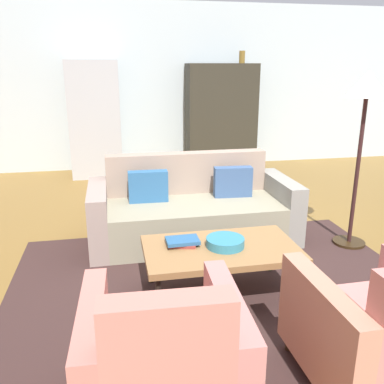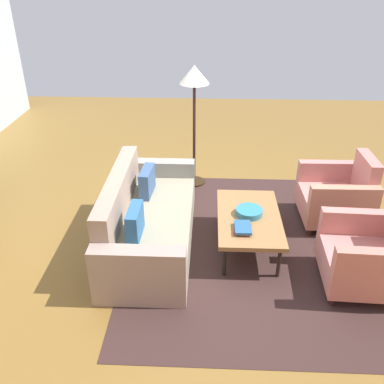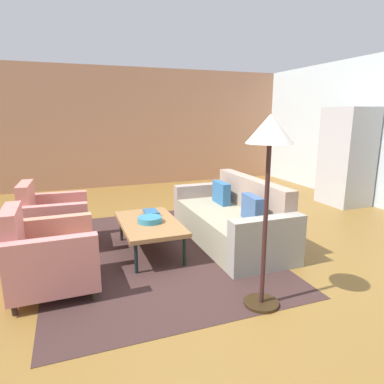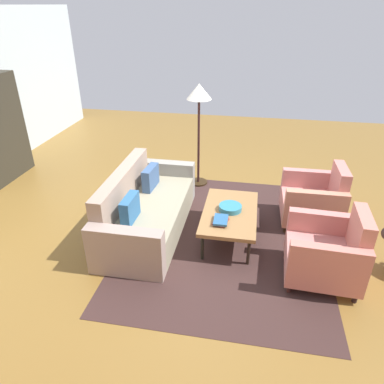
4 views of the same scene
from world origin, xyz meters
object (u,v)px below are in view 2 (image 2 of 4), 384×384
couch (144,222)px  coffee_table (249,219)px  armchair_left (372,257)px  floor_lamp (194,86)px  fruit_bowl (249,212)px  armchair_right (340,197)px  book_stack (243,228)px

couch → coffee_table: 1.19m
armchair_left → floor_lamp: bearing=43.1°
couch → coffee_table: couch is taller
armchair_left → floor_lamp: size_ratio=0.51×
armchair_left → fruit_bowl: (0.64, 1.17, 0.10)m
coffee_table → armchair_left: (-0.60, -1.17, -0.03)m
couch → armchair_right: bearing=104.3°
armchair_right → book_stack: (-0.89, 1.26, 0.09)m
armchair_left → book_stack: (0.31, 1.26, 0.09)m
coffee_table → armchair_right: size_ratio=1.36×
fruit_bowl → floor_lamp: size_ratio=0.17×
floor_lamp → fruit_bowl: bearing=-156.0°
coffee_table → armchair_right: bearing=-62.7°
coffee_table → book_stack: (-0.29, 0.09, 0.06)m
coffee_table → book_stack: bearing=162.6°
couch → floor_lamp: size_ratio=1.22×
couch → armchair_right: (0.60, -2.35, 0.06)m
coffee_table → book_stack: book_stack is taller
couch → armchair_right: size_ratio=2.39×
fruit_bowl → couch: bearing=91.6°
couch → coffee_table: size_ratio=1.75×
couch → floor_lamp: (1.55, -0.51, 1.16)m
armchair_right → book_stack: size_ratio=3.41×
armchair_left → armchair_right: (1.20, -0.00, 0.00)m
floor_lamp → couch: bearing=161.8°
floor_lamp → coffee_table: bearing=-156.5°
armchair_right → fruit_bowl: size_ratio=2.94×
coffee_table → armchair_left: size_ratio=1.36×
book_stack → coffee_table: bearing=-17.4°
couch → armchair_left: size_ratio=2.39×
armchair_left → floor_lamp: 3.04m
armchair_left → coffee_table: bearing=65.2°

